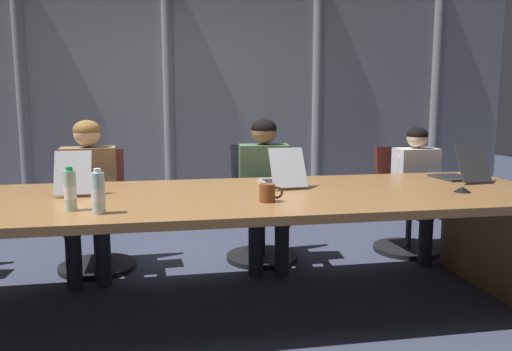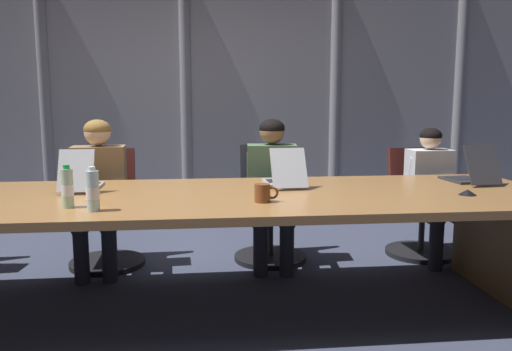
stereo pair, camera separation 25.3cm
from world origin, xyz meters
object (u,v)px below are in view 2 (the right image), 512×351
water_bottle_primary (67,188)px  water_bottle_secondary (93,191)px  laptop_left_mid (82,181)px  person_center (272,183)px  laptop_right_mid (469,175)px  office_chair_center (269,218)px  coffee_mug_near (263,193)px  conference_mic_left_side (468,192)px  person_right_mid (434,187)px  office_chair_left_mid (107,223)px  office_chair_right_mid (420,215)px  person_left_mid (98,186)px  laptop_center (284,178)px

water_bottle_primary → water_bottle_secondary: water_bottle_secondary is taller
laptop_left_mid → person_center: size_ratio=0.36×
laptop_left_mid → laptop_right_mid: (2.68, -0.01, 0.00)m
person_center → water_bottle_secondary: 1.72m
office_chair_center → coffee_mug_near: (-0.21, -1.28, 0.45)m
laptop_left_mid → office_chair_center: size_ratio=0.45×
laptop_right_mid → conference_mic_left_side: size_ratio=4.09×
office_chair_center → person_center: person_center is taller
water_bottle_primary → water_bottle_secondary: size_ratio=1.00×
laptop_right_mid → conference_mic_left_side: bearing=146.1°
person_right_mid → water_bottle_secondary: bearing=-64.9°
water_bottle_secondary → coffee_mug_near: water_bottle_secondary is taller
coffee_mug_near → conference_mic_left_side: coffee_mug_near is taller
laptop_left_mid → conference_mic_left_side: bearing=-100.6°
laptop_left_mid → coffee_mug_near: bearing=-115.3°
water_bottle_secondary → coffee_mug_near: 0.94m
office_chair_left_mid → water_bottle_primary: (0.03, -1.32, 0.51)m
office_chair_right_mid → person_left_mid: bearing=-90.3°
laptop_right_mid → water_bottle_secondary: 2.57m
office_chair_left_mid → water_bottle_primary: bearing=0.8°
person_left_mid → person_center: 1.36m
laptop_center → conference_mic_left_side: (1.08, -0.48, -0.04)m
office_chair_right_mid → water_bottle_secondary: size_ratio=3.80×
laptop_center → person_right_mid: (1.35, 0.56, -0.19)m
laptop_left_mid → office_chair_right_mid: (2.66, 0.73, -0.46)m
laptop_right_mid → water_bottle_primary: bearing=97.5°
office_chair_left_mid → office_chair_center: 1.33m
person_left_mid → conference_mic_left_side: bearing=63.8°
laptop_right_mid → office_chair_center: size_ratio=0.47×
person_center → laptop_left_mid: bearing=-61.1°
office_chair_center → laptop_center: bearing=-4.7°
laptop_center → person_left_mid: size_ratio=0.38×
laptop_right_mid → coffee_mug_near: laptop_right_mid is taller
office_chair_left_mid → coffee_mug_near: office_chair_left_mid is taller
laptop_center → water_bottle_primary: (-1.30, -0.60, 0.06)m
laptop_right_mid → person_left_mid: person_left_mid is taller
person_left_mid → coffee_mug_near: (1.15, -1.13, 0.13)m
person_center → laptop_right_mid: bearing=71.3°
person_right_mid → coffee_mug_near: 1.93m
laptop_left_mid → laptop_right_mid: bearing=-90.1°
office_chair_left_mid → office_chair_right_mid: 2.64m
person_left_mid → person_center: (1.36, -0.00, -0.00)m
coffee_mug_near → person_center: bearing=79.4°
person_center → conference_mic_left_side: 1.51m
person_right_mid → water_bottle_secondary: 2.80m
person_center → water_bottle_secondary: bearing=-36.6°
laptop_center → person_center: person_center is taller
office_chair_right_mid → coffee_mug_near: size_ratio=6.42×
office_chair_left_mid → person_left_mid: bearing=-10.4°
laptop_center → laptop_right_mid: 1.33m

